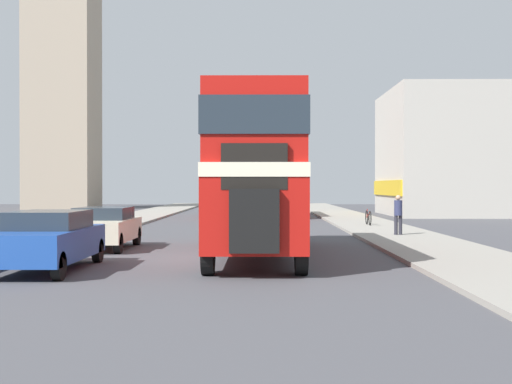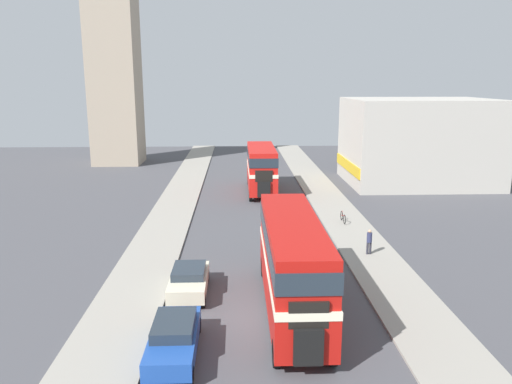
{
  "view_description": "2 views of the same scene",
  "coord_description": "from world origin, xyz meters",
  "px_view_note": "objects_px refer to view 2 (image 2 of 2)",
  "views": [
    {
      "loc": [
        1.23,
        -20.34,
        2.04
      ],
      "look_at": [
        1.08,
        0.47,
        1.87
      ],
      "focal_mm": 50.0,
      "sensor_mm": 36.0,
      "label": 1
    },
    {
      "loc": [
        -1.41,
        -21.04,
        10.63
      ],
      "look_at": [
        0.0,
        15.83,
        2.3
      ],
      "focal_mm": 35.0,
      "sensor_mm": 36.0,
      "label": 2
    }
  ],
  "objects_px": {
    "bus_distant": "(261,166)",
    "pedestrian_walking": "(369,240)",
    "car_parked_near": "(174,338)",
    "bicycle_on_pavement": "(343,217)",
    "double_decker_bus": "(292,258)",
    "car_parked_mid": "(189,280)"
  },
  "relations": [
    {
      "from": "bus_distant",
      "to": "pedestrian_walking",
      "type": "relative_size",
      "value": 5.95
    },
    {
      "from": "car_parked_near",
      "to": "pedestrian_walking",
      "type": "bearing_deg",
      "value": 46.01
    },
    {
      "from": "car_parked_near",
      "to": "bus_distant",
      "type": "bearing_deg",
      "value": 80.56
    },
    {
      "from": "pedestrian_walking",
      "to": "bicycle_on_pavement",
      "type": "relative_size",
      "value": 0.89
    },
    {
      "from": "bus_distant",
      "to": "double_decker_bus",
      "type": "bearing_deg",
      "value": -89.59
    },
    {
      "from": "bus_distant",
      "to": "car_parked_near",
      "type": "relative_size",
      "value": 2.04
    },
    {
      "from": "bicycle_on_pavement",
      "to": "bus_distant",
      "type": "bearing_deg",
      "value": 117.09
    },
    {
      "from": "car_parked_near",
      "to": "bicycle_on_pavement",
      "type": "bearing_deg",
      "value": 59.88
    },
    {
      "from": "bicycle_on_pavement",
      "to": "car_parked_near",
      "type": "bearing_deg",
      "value": -120.12
    },
    {
      "from": "double_decker_bus",
      "to": "pedestrian_walking",
      "type": "height_order",
      "value": "double_decker_bus"
    },
    {
      "from": "bus_distant",
      "to": "car_parked_near",
      "type": "xyz_separation_m",
      "value": [
        -4.84,
        -29.11,
        -1.85
      ]
    },
    {
      "from": "double_decker_bus",
      "to": "car_parked_mid",
      "type": "xyz_separation_m",
      "value": [
        -4.98,
        2.27,
        -1.93
      ]
    },
    {
      "from": "bus_distant",
      "to": "bicycle_on_pavement",
      "type": "relative_size",
      "value": 5.32
    },
    {
      "from": "car_parked_near",
      "to": "car_parked_mid",
      "type": "xyz_separation_m",
      "value": [
        0.04,
        5.88,
        -0.04
      ]
    },
    {
      "from": "double_decker_bus",
      "to": "bus_distant",
      "type": "height_order",
      "value": "double_decker_bus"
    },
    {
      "from": "car_parked_near",
      "to": "pedestrian_walking",
      "type": "height_order",
      "value": "pedestrian_walking"
    },
    {
      "from": "double_decker_bus",
      "to": "bicycle_on_pavement",
      "type": "distance_m",
      "value": 15.62
    },
    {
      "from": "double_decker_bus",
      "to": "bus_distant",
      "type": "relative_size",
      "value": 1.17
    },
    {
      "from": "double_decker_bus",
      "to": "bus_distant",
      "type": "bearing_deg",
      "value": 90.41
    },
    {
      "from": "pedestrian_walking",
      "to": "car_parked_near",
      "type": "bearing_deg",
      "value": -133.99
    },
    {
      "from": "double_decker_bus",
      "to": "pedestrian_walking",
      "type": "bearing_deg",
      "value": 52.9
    },
    {
      "from": "car_parked_near",
      "to": "bicycle_on_pavement",
      "type": "xyz_separation_m",
      "value": [
        10.49,
        18.08,
        -0.27
      ]
    }
  ]
}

